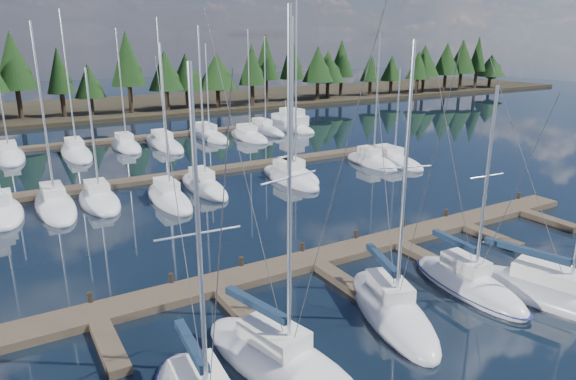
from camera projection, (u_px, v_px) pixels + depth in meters
ground at (227, 206)px, 39.65m from camera, size 260.00×260.00×0.00m
far_shore at (86, 109)px, 89.02m from camera, size 220.00×30.00×0.60m
main_dock at (318, 264)px, 29.16m from camera, size 44.00×6.13×0.90m
back_docks at (153, 155)px, 55.73m from camera, size 50.00×21.80×0.40m
front_sailboat_2 at (281, 361)px, 20.32m from camera, size 4.92×9.06×14.44m
front_sailboat_3 at (392, 310)px, 24.12m from camera, size 5.01×8.67×13.33m
front_sailboat_4 at (468, 284)px, 26.60m from camera, size 3.00×7.76×11.30m
front_sailboat_5 at (556, 297)px, 25.36m from camera, size 5.40×10.42×12.77m
back_sailboat_rows at (164, 162)px, 52.12m from camera, size 44.71×33.54×16.37m
motor_yacht_right at (290, 126)px, 71.67m from camera, size 4.66×10.15×4.90m
tree_line at (81, 70)px, 78.10m from camera, size 187.25×11.39×14.06m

